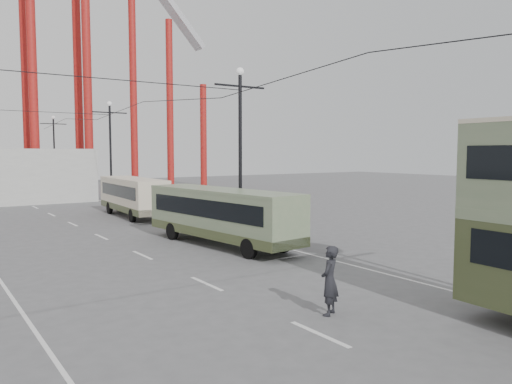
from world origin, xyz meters
TOP-DOWN VIEW (x-y plane):
  - ground at (0.00, 0.00)m, footprint 160.00×160.00m
  - road_markings at (-0.86, 19.70)m, footprint 12.52×120.00m
  - lamp_post_mid at (5.60, 18.00)m, footprint 3.20×0.44m
  - lamp_post_far at (5.60, 40.00)m, footprint 3.20×0.44m
  - lamp_post_distant at (5.60, 62.00)m, footprint 3.20×0.44m
  - single_decker_green at (3.23, 16.09)m, footprint 3.38×10.22m
  - single_decker_cream at (3.68, 29.44)m, footprint 2.68×9.10m
  - pedestrian at (0.27, 5.00)m, footprint 0.88×0.79m

SIDE VIEW (x-z plane):
  - ground at x=0.00m, z-range 0.00..0.00m
  - road_markings at x=-0.86m, z-range 0.00..0.01m
  - pedestrian at x=0.27m, z-range 0.00..2.01m
  - single_decker_cream at x=3.68m, z-range 0.18..2.98m
  - single_decker_green at x=3.23m, z-range 0.18..3.02m
  - lamp_post_mid at x=5.60m, z-range 0.02..9.34m
  - lamp_post_far at x=5.60m, z-range 0.02..9.34m
  - lamp_post_distant at x=5.60m, z-range 0.02..9.34m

